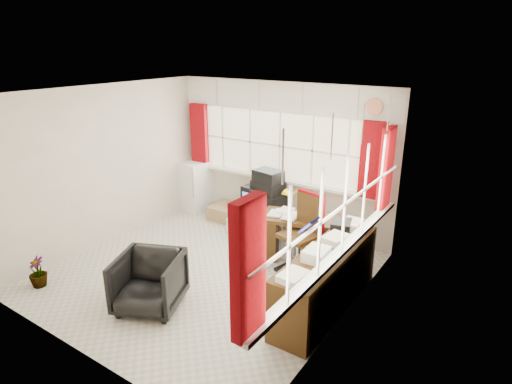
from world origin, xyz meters
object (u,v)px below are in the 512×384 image
task_chair (305,230)px  crt_tv (262,200)px  tv_bench (245,217)px  credenza (327,278)px  office_chair (149,282)px  mini_fridge (195,186)px  desk (301,235)px  radiator (292,243)px  desk_lamp (303,196)px

task_chair → crt_tv: 1.58m
tv_bench → credenza: bearing=-33.7°
credenza → crt_tv: bearing=141.1°
office_chair → mini_fridge: (-1.75, 2.82, 0.13)m
desk → mini_fridge: size_ratio=1.36×
credenza → mini_fridge: 3.86m
radiator → tv_bench: 1.50m
radiator → task_chair: bearing=-29.6°
desk → crt_tv: (-1.11, 0.65, 0.13)m
desk → radiator: bearing=-143.1°
task_chair → tv_bench: size_ratio=0.82×
tv_bench → crt_tv: bearing=8.7°
desk_lamp → mini_fridge: desk_lamp is taller
office_chair → radiator: 2.21m
desk → crt_tv: 1.30m
desk_lamp → mini_fridge: bearing=166.8°
desk → office_chair: bearing=-113.4°
desk_lamp → task_chair: size_ratio=0.37×
mini_fridge → task_chair: bearing=-18.1°
task_chair → radiator: size_ratio=1.79×
desk → office_chair: size_ratio=1.69×
desk → mini_fridge: 2.76m
desk → credenza: 1.24m
credenza → mini_fridge: mini_fridge is taller
tv_bench → crt_tv: 0.51m
task_chair → mini_fridge: bearing=161.9°
desk_lamp → tv_bench: desk_lamp is taller
desk → office_chair: desk is taller
office_chair → credenza: (1.76, 1.22, 0.04)m
desk_lamp → credenza: (0.86, -0.98, -0.58)m
desk → radiator: (-0.11, -0.08, -0.12)m
task_chair → credenza: bearing=-45.5°
mini_fridge → desk: bearing=-14.3°
radiator → tv_bench: size_ratio=0.46×
desk → task_chair: task_chair is taller
radiator → crt_tv: bearing=143.6°
task_chair → office_chair: task_chair is taller
task_chair → desk: bearing=126.1°
crt_tv → desk: bearing=-30.5°
radiator → credenza: credenza is taller
tv_bench → mini_fridge: (-1.23, 0.08, 0.35)m
task_chair → office_chair: (-1.11, -1.89, -0.26)m
desk_lamp → office_chair: size_ratio=0.55×
office_chair → desk: bearing=43.6°
tv_bench → mini_fridge: bearing=176.3°
credenza → tv_bench: 2.75m
office_chair → credenza: 2.14m
desk → office_chair: 2.33m
tv_bench → desk_lamp: bearing=-20.9°
office_chair → mini_fridge: bearing=98.8°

